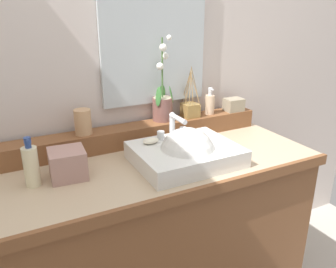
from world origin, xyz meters
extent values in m
cube|color=beige|center=(0.00, 0.39, 1.35)|extent=(3.21, 0.20, 2.69)
cube|color=brown|center=(0.00, 0.00, 0.40)|extent=(1.32, 0.54, 0.79)
cube|color=tan|center=(0.00, 0.00, 0.81)|extent=(1.34, 0.57, 0.04)
cube|color=brown|center=(0.00, -0.28, 0.81)|extent=(1.34, 0.02, 0.04)
cube|color=brown|center=(0.00, 0.22, 0.87)|extent=(1.26, 0.11, 0.09)
cube|color=white|center=(0.09, -0.07, 0.86)|extent=(0.41, 0.33, 0.07)
sphere|color=white|center=(0.09, -0.09, 0.86)|extent=(0.23, 0.23, 0.23)
cylinder|color=silver|center=(0.09, 0.05, 0.95)|extent=(0.02, 0.02, 0.10)
cylinder|color=silver|center=(0.09, -0.01, 1.00)|extent=(0.02, 0.11, 0.02)
sphere|color=silver|center=(0.09, 0.05, 1.00)|extent=(0.03, 0.03, 0.03)
cylinder|color=silver|center=(0.04, 0.05, 0.92)|extent=(0.03, 0.03, 0.04)
cylinder|color=silver|center=(0.15, 0.05, 0.92)|extent=(0.03, 0.03, 0.04)
ellipsoid|color=silver|center=(-0.02, 0.02, 0.91)|extent=(0.07, 0.04, 0.02)
cylinder|color=brown|center=(0.14, 0.23, 0.97)|extent=(0.10, 0.10, 0.11)
cylinder|color=tan|center=(0.14, 0.23, 1.02)|extent=(0.08, 0.08, 0.01)
cylinder|color=#476B38|center=(0.14, 0.23, 1.17)|extent=(0.01, 0.01, 0.27)
ellipsoid|color=#387033|center=(0.17, 0.21, 1.04)|extent=(0.04, 0.04, 0.08)
ellipsoid|color=#387033|center=(0.15, 0.27, 1.04)|extent=(0.04, 0.03, 0.08)
ellipsoid|color=#387033|center=(0.10, 0.20, 1.04)|extent=(0.04, 0.04, 0.09)
sphere|color=white|center=(0.12, 0.21, 1.18)|extent=(0.03, 0.03, 0.03)
sphere|color=white|center=(0.15, 0.24, 1.22)|extent=(0.03, 0.03, 0.03)
sphere|color=white|center=(0.13, 0.21, 1.26)|extent=(0.03, 0.03, 0.03)
sphere|color=white|center=(0.16, 0.21, 1.30)|extent=(0.02, 0.02, 0.02)
cylinder|color=beige|center=(0.40, 0.21, 0.96)|extent=(0.05, 0.05, 0.10)
cylinder|color=silver|center=(0.40, 0.21, 1.02)|extent=(0.02, 0.02, 0.02)
cylinder|color=silver|center=(0.40, 0.21, 1.04)|extent=(0.02, 0.02, 0.02)
cylinder|color=silver|center=(0.40, 0.20, 1.04)|extent=(0.01, 0.03, 0.01)
cylinder|color=tan|center=(-0.25, 0.21, 0.97)|extent=(0.07, 0.07, 0.11)
cube|color=olive|center=(0.28, 0.22, 0.95)|extent=(0.08, 0.08, 0.07)
cylinder|color=#9E7A4C|center=(0.31, 0.21, 1.07)|extent=(0.05, 0.00, 0.19)
cylinder|color=#9E7A4C|center=(0.30, 0.24, 1.05)|extent=(0.05, 0.05, 0.16)
cylinder|color=#9E7A4C|center=(0.28, 0.25, 1.06)|extent=(0.01, 0.07, 0.18)
cylinder|color=#9E7A4C|center=(0.27, 0.23, 1.07)|extent=(0.02, 0.03, 0.18)
cylinder|color=#9E7A4C|center=(0.27, 0.22, 1.06)|extent=(0.03, 0.01, 0.17)
cylinder|color=#9E7A4C|center=(0.27, 0.21, 1.05)|extent=(0.02, 0.02, 0.15)
cylinder|color=#9E7A4C|center=(0.28, 0.20, 1.06)|extent=(0.01, 0.04, 0.17)
cylinder|color=#9E7A4C|center=(0.30, 0.19, 1.05)|extent=(0.03, 0.05, 0.15)
cube|color=gray|center=(0.54, 0.20, 0.95)|extent=(0.10, 0.08, 0.07)
cylinder|color=beige|center=(-0.49, 0.01, 0.90)|extent=(0.05, 0.05, 0.15)
cylinder|color=navy|center=(-0.49, 0.01, 0.98)|extent=(0.02, 0.02, 0.02)
cylinder|color=navy|center=(-0.49, 0.01, 1.00)|extent=(0.02, 0.02, 0.02)
cylinder|color=navy|center=(-0.49, 0.00, 1.01)|extent=(0.01, 0.03, 0.01)
cube|color=tan|center=(-0.37, 0.02, 0.88)|extent=(0.14, 0.14, 0.11)
cube|color=silver|center=(0.12, 0.28, 1.30)|extent=(0.52, 0.02, 0.62)
camera|label=1|loc=(-0.56, -1.19, 1.43)|focal=36.82mm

